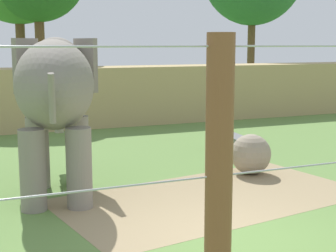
# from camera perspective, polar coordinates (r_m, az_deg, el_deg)

# --- Properties ---
(ground_plane) EXTENTS (120.00, 120.00, 0.00)m
(ground_plane) POSITION_cam_1_polar(r_m,az_deg,el_deg) (8.69, 6.94, -12.32)
(ground_plane) COLOR #5B7F3D
(dirt_patch) EXTENTS (6.83, 4.42, 0.01)m
(dirt_patch) POSITION_cam_1_polar(r_m,az_deg,el_deg) (10.83, 4.96, -7.88)
(dirt_patch) COLOR #937F5B
(dirt_patch) RESTS_ON ground
(embankment_wall) EXTENTS (36.00, 1.80, 2.28)m
(embankment_wall) POSITION_cam_1_polar(r_m,az_deg,el_deg) (19.91, -10.94, 3.14)
(embankment_wall) COLOR tan
(embankment_wall) RESTS_ON ground
(elephant) EXTENTS (2.28, 4.43, 3.33)m
(elephant) POSITION_cam_1_polar(r_m,az_deg,el_deg) (10.99, -12.45, 3.89)
(elephant) COLOR gray
(elephant) RESTS_ON ground
(enrichment_ball) EXTENTS (0.99, 0.99, 0.99)m
(enrichment_ball) POSITION_cam_1_polar(r_m,az_deg,el_deg) (12.71, 9.21, -3.12)
(enrichment_ball) COLOR gray
(enrichment_ball) RESTS_ON ground
(feed_trough) EXTENTS (0.60, 1.43, 0.44)m
(feed_trough) POSITION_cam_1_polar(r_m,az_deg,el_deg) (15.58, 7.34, -1.83)
(feed_trough) COLOR slate
(feed_trough) RESTS_ON ground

